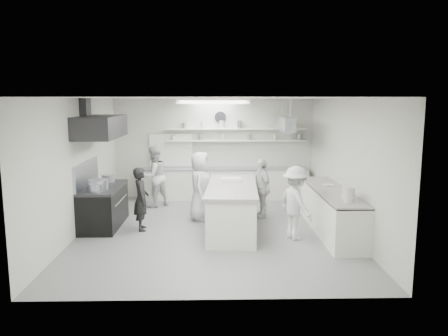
{
  "coord_description": "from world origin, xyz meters",
  "views": [
    {
      "loc": [
        0.02,
        -9.58,
        2.96
      ],
      "look_at": [
        0.25,
        0.6,
        1.35
      ],
      "focal_mm": 34.63,
      "sensor_mm": 36.0,
      "label": 1
    }
  ],
  "objects_px": {
    "back_counter": "(224,184)",
    "stove": "(104,207)",
    "cook_stove": "(141,199)",
    "right_counter": "(331,212)",
    "cook_back": "(154,176)",
    "prep_island": "(232,209)"
  },
  "relations": [
    {
      "from": "cook_stove",
      "to": "cook_back",
      "type": "height_order",
      "value": "cook_back"
    },
    {
      "from": "back_counter",
      "to": "cook_stove",
      "type": "xyz_separation_m",
      "value": [
        -1.95,
        -3.13,
        0.27
      ]
    },
    {
      "from": "stove",
      "to": "cook_back",
      "type": "relative_size",
      "value": 1.05
    },
    {
      "from": "stove",
      "to": "prep_island",
      "type": "bearing_deg",
      "value": -7.99
    },
    {
      "from": "prep_island",
      "to": "right_counter",
      "type": "bearing_deg",
      "value": -1.43
    },
    {
      "from": "cook_stove",
      "to": "cook_back",
      "type": "distance_m",
      "value": 2.23
    },
    {
      "from": "cook_stove",
      "to": "right_counter",
      "type": "bearing_deg",
      "value": -103.94
    },
    {
      "from": "right_counter",
      "to": "cook_back",
      "type": "distance_m",
      "value": 5.0
    },
    {
      "from": "prep_island",
      "to": "stove",
      "type": "bearing_deg",
      "value": 175.1
    },
    {
      "from": "cook_stove",
      "to": "cook_back",
      "type": "bearing_deg",
      "value": -10.07
    },
    {
      "from": "back_counter",
      "to": "right_counter",
      "type": "distance_m",
      "value": 4.13
    },
    {
      "from": "stove",
      "to": "cook_stove",
      "type": "height_order",
      "value": "cook_stove"
    },
    {
      "from": "back_counter",
      "to": "prep_island",
      "type": "xyz_separation_m",
      "value": [
        0.11,
        -3.22,
        0.04
      ]
    },
    {
      "from": "right_counter",
      "to": "prep_island",
      "type": "relative_size",
      "value": 1.21
    },
    {
      "from": "back_counter",
      "to": "prep_island",
      "type": "relative_size",
      "value": 1.83
    },
    {
      "from": "back_counter",
      "to": "prep_island",
      "type": "bearing_deg",
      "value": -88.02
    },
    {
      "from": "back_counter",
      "to": "cook_back",
      "type": "xyz_separation_m",
      "value": [
        -1.97,
        -0.91,
        0.4
      ]
    },
    {
      "from": "stove",
      "to": "cook_stove",
      "type": "distance_m",
      "value": 1.04
    },
    {
      "from": "stove",
      "to": "back_counter",
      "type": "relative_size",
      "value": 0.36
    },
    {
      "from": "back_counter",
      "to": "right_counter",
      "type": "relative_size",
      "value": 1.52
    },
    {
      "from": "right_counter",
      "to": "cook_back",
      "type": "height_order",
      "value": "cook_back"
    },
    {
      "from": "back_counter",
      "to": "stove",
      "type": "bearing_deg",
      "value": -136.01
    }
  ]
}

